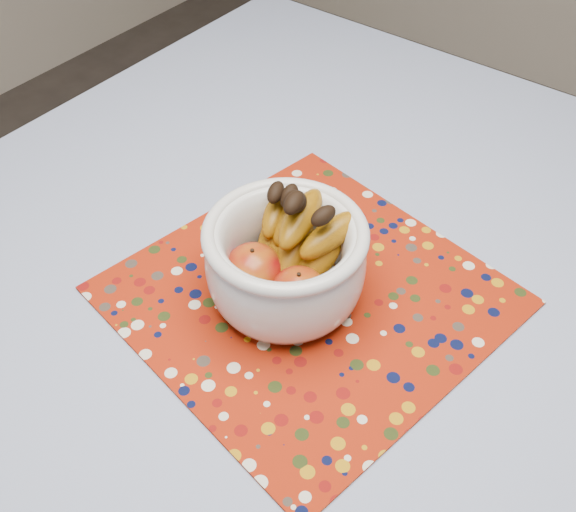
% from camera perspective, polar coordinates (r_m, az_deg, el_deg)
% --- Properties ---
extents(table, '(1.20, 1.20, 0.75)m').
position_cam_1_polar(table, '(0.96, 4.36, -6.66)').
color(table, brown).
rests_on(table, ground).
extents(tablecloth, '(1.32, 1.32, 0.01)m').
position_cam_1_polar(tablecloth, '(0.90, 4.64, -3.46)').
color(tablecloth, '#6678AA').
rests_on(tablecloth, table).
extents(placemat, '(0.51, 0.51, 0.00)m').
position_cam_1_polar(placemat, '(0.89, 1.73, -3.34)').
color(placemat, maroon).
rests_on(placemat, tablecloth).
extents(fruit_bowl, '(0.20, 0.21, 0.17)m').
position_cam_1_polar(fruit_bowl, '(0.84, -0.06, 0.33)').
color(fruit_bowl, silver).
rests_on(fruit_bowl, placemat).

